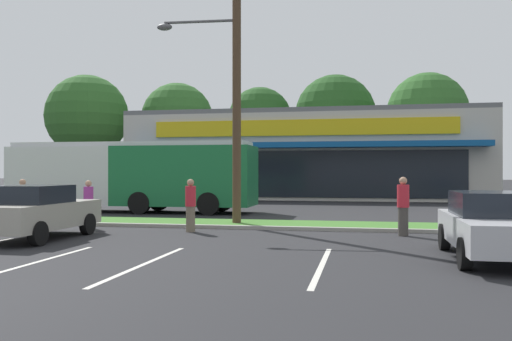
% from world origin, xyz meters
% --- Properties ---
extents(grass_median, '(56.00, 2.20, 0.12)m').
position_xyz_m(grass_median, '(0.00, 14.00, 0.06)').
color(grass_median, '#427A2D').
rests_on(grass_median, ground_plane).
extents(curb_lip, '(56.00, 0.24, 0.12)m').
position_xyz_m(curb_lip, '(0.00, 12.78, 0.06)').
color(curb_lip, '#99968C').
rests_on(curb_lip, ground_plane).
extents(parking_stripe_1, '(0.12, 4.80, 0.01)m').
position_xyz_m(parking_stripe_1, '(0.45, 5.47, 0.00)').
color(parking_stripe_1, silver).
rests_on(parking_stripe_1, ground_plane).
extents(parking_stripe_2, '(0.12, 4.80, 0.01)m').
position_xyz_m(parking_stripe_2, '(2.78, 5.73, 0.00)').
color(parking_stripe_2, silver).
rests_on(parking_stripe_2, ground_plane).
extents(parking_stripe_3, '(0.12, 4.80, 0.01)m').
position_xyz_m(parking_stripe_3, '(6.39, 6.32, 0.00)').
color(parking_stripe_3, silver).
rests_on(parking_stripe_3, ground_plane).
extents(storefront_building, '(24.32, 14.96, 6.03)m').
position_xyz_m(storefront_building, '(3.19, 36.81, 3.02)').
color(storefront_building, '#BCB7AD').
rests_on(storefront_building, ground_plane).
extents(tree_far_left, '(7.66, 7.66, 10.89)m').
position_xyz_m(tree_far_left, '(-18.24, 42.22, 7.05)').
color(tree_far_left, '#473323').
rests_on(tree_far_left, ground_plane).
extents(tree_left, '(6.74, 6.74, 10.22)m').
position_xyz_m(tree_left, '(-10.14, 44.36, 6.84)').
color(tree_left, '#473323').
rests_on(tree_left, ground_plane).
extents(tree_mid_left, '(6.09, 6.09, 9.91)m').
position_xyz_m(tree_mid_left, '(-2.56, 46.40, 6.84)').
color(tree_mid_left, '#473323').
rests_on(tree_mid_left, ground_plane).
extents(tree_mid, '(7.43, 7.43, 10.79)m').
position_xyz_m(tree_mid, '(4.58, 46.08, 7.07)').
color(tree_mid, '#473323').
rests_on(tree_mid, ground_plane).
extents(tree_mid_right, '(6.63, 6.63, 10.08)m').
position_xyz_m(tree_mid_right, '(12.36, 42.47, 6.75)').
color(tree_mid_right, '#473323').
rests_on(tree_mid_right, ground_plane).
extents(utility_pole, '(3.03, 2.40, 9.99)m').
position_xyz_m(utility_pole, '(2.72, 13.73, 5.34)').
color(utility_pole, '#4C3826').
rests_on(utility_pole, ground_plane).
extents(city_bus, '(11.64, 2.73, 3.25)m').
position_xyz_m(city_bus, '(-3.45, 19.11, 1.76)').
color(city_bus, '#196638').
rests_on(city_bus, ground_plane).
extents(car_1, '(1.98, 4.13, 1.53)m').
position_xyz_m(car_1, '(-1.86, 9.05, 0.78)').
color(car_1, '#9E998C').
rests_on(car_1, ground_plane).
extents(car_3, '(1.95, 4.48, 1.47)m').
position_xyz_m(car_3, '(10.02, 7.79, 0.75)').
color(car_3, '#B7B7BC').
rests_on(car_3, ground_plane).
extents(pedestrian_near_bench, '(0.34, 0.34, 1.67)m').
position_xyz_m(pedestrian_near_bench, '(1.84, 11.70, 0.84)').
color(pedestrian_near_bench, '#726651').
rests_on(pedestrian_near_bench, ground_plane).
extents(pedestrian_by_pole, '(0.33, 0.33, 1.65)m').
position_xyz_m(pedestrian_by_pole, '(-4.33, 12.07, 0.83)').
color(pedestrian_by_pole, '#47423D').
rests_on(pedestrian_by_pole, ground_plane).
extents(pedestrian_mid, '(0.32, 0.32, 1.61)m').
position_xyz_m(pedestrian_mid, '(-1.91, 12.16, 0.81)').
color(pedestrian_mid, '#726651').
rests_on(pedestrian_mid, ground_plane).
extents(pedestrian_far, '(0.35, 0.35, 1.75)m').
position_xyz_m(pedestrian_far, '(8.37, 11.90, 0.88)').
color(pedestrian_far, '#47423D').
rests_on(pedestrian_far, ground_plane).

